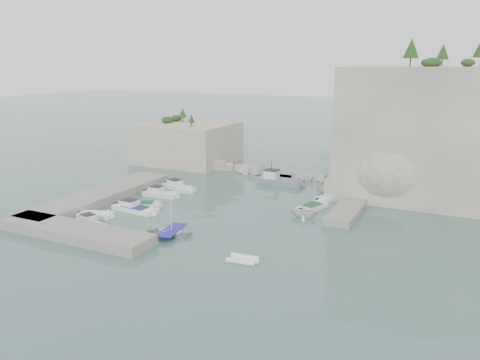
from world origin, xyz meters
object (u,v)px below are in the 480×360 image
at_px(rowboat, 172,234).
at_px(inflatable_dinghy, 243,261).
at_px(motorboat_e, 96,217).
at_px(work_boat, 280,184).
at_px(motorboat_c, 144,207).
at_px(motorboat_f, 92,227).
at_px(tender_east_c, 329,200).
at_px(motorboat_d, 135,211).
at_px(motorboat_b, 161,196).
at_px(tender_east_b, 312,209).
at_px(tender_east_d, 332,195).
at_px(tender_east_a, 304,217).
at_px(motorboat_a, 179,189).

relative_size(rowboat, inflatable_dinghy, 1.66).
height_order(motorboat_e, work_boat, work_boat).
xyz_separation_m(motorboat_c, rowboat, (8.68, -6.64, 0.00)).
bearing_deg(motorboat_f, work_boat, 82.66).
xyz_separation_m(tender_east_c, work_boat, (-8.71, 4.70, 0.00)).
xyz_separation_m(motorboat_d, rowboat, (8.47, -4.70, 0.00)).
distance_m(motorboat_b, motorboat_d, 6.97).
xyz_separation_m(motorboat_e, tender_east_b, (21.84, 14.12, 0.00)).
bearing_deg(rowboat, tender_east_b, -46.74).
xyz_separation_m(motorboat_e, motorboat_f, (2.00, -2.73, 0.00)).
distance_m(tender_east_b, work_boat, 12.49).
xyz_separation_m(motorboat_e, tender_east_d, (22.25, 21.41, 0.00)).
bearing_deg(tender_east_a, tender_east_d, -9.90).
relative_size(motorboat_e, tender_east_c, 0.93).
bearing_deg(tender_east_d, motorboat_f, 129.16).
distance_m(motorboat_d, tender_east_a, 20.28).
distance_m(motorboat_d, tender_east_c, 24.89).
relative_size(motorboat_c, tender_east_c, 1.01).
xyz_separation_m(motorboat_d, motorboat_e, (-2.74, -3.85, 0.00)).
bearing_deg(motorboat_c, motorboat_b, 77.36).
height_order(rowboat, tender_east_d, tender_east_d).
relative_size(motorboat_c, motorboat_f, 0.90).
height_order(motorboat_a, work_boat, work_boat).
xyz_separation_m(motorboat_f, work_boat, (11.80, 26.42, 0.00)).
bearing_deg(motorboat_e, tender_east_d, 25.28).
xyz_separation_m(motorboat_f, rowboat, (9.21, 1.89, 0.00)).
bearing_deg(motorboat_b, work_boat, 44.14).
bearing_deg(motorboat_f, tender_east_c, 63.37).
height_order(motorboat_b, motorboat_f, same).
bearing_deg(motorboat_a, motorboat_b, -74.19).
bearing_deg(work_boat, tender_east_b, -49.60).
height_order(motorboat_a, rowboat, motorboat_a).
xyz_separation_m(motorboat_d, motorboat_f, (-0.74, -6.58, 0.00)).
distance_m(motorboat_a, inflatable_dinghy, 26.40).
xyz_separation_m(motorboat_b, motorboat_f, (0.29, -13.48, 0.00)).
distance_m(motorboat_f, rowboat, 9.41).
bearing_deg(rowboat, motorboat_a, 19.63).
bearing_deg(rowboat, motorboat_d, 49.61).
height_order(tender_east_c, work_boat, work_boat).
bearing_deg(inflatable_dinghy, tender_east_c, 80.50).
xyz_separation_m(tender_east_a, tender_east_d, (0.40, 10.75, 0.00)).
xyz_separation_m(motorboat_a, motorboat_c, (0.63, -8.86, 0.00)).
relative_size(motorboat_c, motorboat_d, 0.72).
distance_m(rowboat, tender_east_d, 24.84).
relative_size(motorboat_d, inflatable_dinghy, 2.24).
relative_size(motorboat_f, work_boat, 0.70).
bearing_deg(motorboat_c, motorboat_a, 72.00).
bearing_deg(work_boat, motorboat_e, -119.87).
bearing_deg(inflatable_dinghy, work_boat, 99.10).
distance_m(motorboat_e, inflatable_dinghy, 21.20).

